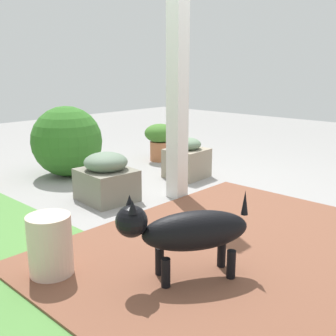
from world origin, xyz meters
TOP-DOWN VIEW (x-y plane):
  - ground_plane at (0.00, 0.00)m, footprint 12.00×12.00m
  - brick_path at (-0.83, 0.51)m, footprint 1.80×2.40m
  - porch_pillar at (0.16, -0.05)m, footprint 0.14×0.14m
  - stone_planter_nearest at (0.52, -0.61)m, footprint 0.39×0.40m
  - stone_planter_mid at (0.54, 0.45)m, footprint 0.50×0.45m
  - round_shrub at (1.49, 0.20)m, footprint 0.74×0.74m
  - terracotta_pot_broad at (1.27, -0.97)m, footprint 0.38×0.38m
  - dog at (-0.86, 1.02)m, footprint 0.51×0.68m
  - ceramic_urn at (-0.28, 1.49)m, footprint 0.24×0.24m

SIDE VIEW (x-z plane):
  - ground_plane at x=0.00m, z-range 0.00..0.00m
  - brick_path at x=-0.83m, z-range 0.00..0.02m
  - ceramic_urn at x=-0.28m, z-range 0.00..0.36m
  - stone_planter_nearest at x=0.52m, z-range -0.02..0.40m
  - stone_planter_mid at x=0.54m, z-range -0.01..0.41m
  - terracotta_pot_broad at x=1.27m, z-range 0.05..0.50m
  - dog at x=-0.86m, z-range 0.04..0.54m
  - round_shrub at x=1.49m, z-range 0.00..0.74m
  - porch_pillar at x=0.16m, z-range 0.00..2.06m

